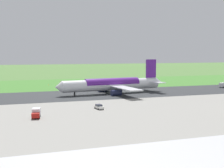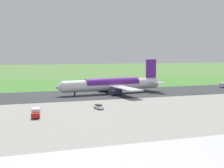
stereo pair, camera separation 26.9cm
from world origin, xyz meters
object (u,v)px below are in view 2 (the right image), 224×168
Objects in this scene: airliner_main at (113,84)px; service_car_followme at (99,107)px; service_truck_fuel at (36,113)px; no_stopping_sign at (61,83)px; service_truck_baggage at (223,85)px; traffic_cone_orange at (49,85)px.

service_car_followme is (17.33, 36.77, -3.51)m from airliner_main.
service_truck_fuel is at bearing 48.79° from airliner_main.
no_stopping_sign is (-21.08, -87.53, -0.03)m from service_truck_fuel.
service_truck_baggage is 99.37m from traffic_cone_orange.
airliner_main is at bearing -115.24° from service_car_followme.
service_car_followme is 8.06× the size of traffic_cone_orange.
service_truck_fuel is (104.21, 48.57, 0.00)m from service_truck_baggage.
no_stopping_sign reaches higher than service_car_followme.
service_truck_baggage is 91.81m from no_stopping_sign.
airliner_main reaches higher than service_truck_fuel.
service_car_followme is at bearing 64.76° from airliner_main.
service_truck_baggage reaches higher than service_car_followme.
service_car_followme is 22.37m from service_truck_fuel.
airliner_main is at bearing 111.80° from no_stopping_sign.
service_truck_fuel is 11.05× the size of traffic_cone_orange.
service_truck_fuel is 2.64× the size of no_stopping_sign.
no_stopping_sign is at bearing -25.11° from service_truck_baggage.
service_truck_baggage is (-65.71, -4.60, -2.95)m from airliner_main.
service_truck_baggage is 114.98m from service_truck_fuel.
service_car_followme is at bearing -161.22° from service_truck_fuel.
service_truck_baggage is 1.40× the size of service_car_followme.
airliner_main is 12.21× the size of service_car_followme.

